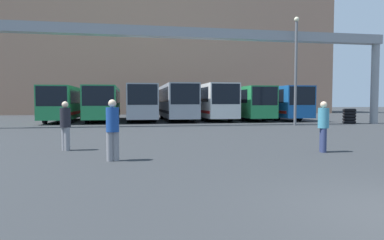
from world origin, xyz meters
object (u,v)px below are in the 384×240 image
object	(u,v)px
bus_slot_0	(65,102)
bus_slot_1	(104,102)
bus_slot_2	(140,101)
bus_slot_3	(176,100)
lamp_post	(296,67)
pedestrian_near_left	(65,125)
bus_slot_4	(210,100)
pedestrian_mid_left	(323,125)
pedestrian_mid_right	(113,128)
bus_slot_6	(273,101)
bus_slot_5	(241,101)
tire_stack	(349,116)

from	to	relation	value
bus_slot_0	bus_slot_1	size ratio (longest dim) A/B	0.93
bus_slot_2	bus_slot_3	distance (m)	3.38
bus_slot_0	lamp_post	size ratio (longest dim) A/B	1.36
lamp_post	pedestrian_near_left	bearing A→B (deg)	-143.35
bus_slot_0	bus_slot_4	xyz separation A→B (m)	(13.40, 0.18, 0.17)
bus_slot_2	pedestrian_mid_left	size ratio (longest dim) A/B	6.57
bus_slot_3	pedestrian_mid_right	bearing A→B (deg)	-102.44
bus_slot_1	bus_slot_6	xyz separation A→B (m)	(16.75, 0.19, 0.05)
bus_slot_2	pedestrian_near_left	xyz separation A→B (m)	(-3.25, -19.78, -0.92)
bus_slot_5	tire_stack	xyz separation A→B (m)	(6.49, -7.95, -1.19)
bus_slot_3	bus_slot_4	xyz separation A→B (m)	(3.35, 0.23, 0.01)
pedestrian_mid_left	lamp_post	distance (m)	14.15
bus_slot_6	lamp_post	bearing A→B (deg)	-104.22
pedestrian_mid_right	tire_stack	distance (m)	23.23
pedestrian_near_left	lamp_post	world-z (taller)	lamp_post
bus_slot_5	bus_slot_6	size ratio (longest dim) A/B	1.02
pedestrian_mid_left	bus_slot_5	bearing A→B (deg)	4.81
bus_slot_2	lamp_post	distance (m)	14.55
bus_slot_0	pedestrian_mid_left	distance (m)	24.70
bus_slot_0	bus_slot_3	bearing A→B (deg)	-0.28
pedestrian_near_left	pedestrian_mid_left	bearing A→B (deg)	-146.98
bus_slot_3	pedestrian_near_left	bearing A→B (deg)	-108.85
pedestrian_mid_left	lamp_post	bearing A→B (deg)	-7.02
lamp_post	pedestrian_mid_left	bearing A→B (deg)	-113.12
bus_slot_3	pedestrian_mid_right	distance (m)	22.40
pedestrian_mid_right	bus_slot_1	bearing A→B (deg)	-95.66
bus_slot_4	bus_slot_3	bearing A→B (deg)	-176.07
bus_slot_5	tire_stack	bearing A→B (deg)	-50.78
pedestrian_mid_right	tire_stack	bearing A→B (deg)	-151.30
bus_slot_1	bus_slot_3	bearing A→B (deg)	-3.99
bus_slot_4	pedestrian_mid_left	size ratio (longest dim) A/B	6.31
bus_slot_1	bus_slot_4	distance (m)	10.05
bus_slot_1	bus_slot_5	xyz separation A→B (m)	(13.40, 0.30, 0.02)
bus_slot_1	tire_stack	bearing A→B (deg)	-21.04
bus_slot_6	bus_slot_4	bearing A→B (deg)	-176.39
bus_slot_0	lamp_post	distance (m)	19.94
bus_slot_4	pedestrian_mid_left	bearing A→B (deg)	-92.83
bus_slot_6	pedestrian_mid_right	world-z (taller)	bus_slot_6
bus_slot_2	tire_stack	distance (m)	18.26
bus_slot_5	pedestrian_mid_right	world-z (taller)	bus_slot_5
pedestrian_mid_right	bus_slot_2	bearing A→B (deg)	-104.24
bus_slot_0	pedestrian_near_left	bearing A→B (deg)	-79.88
bus_slot_1	pedestrian_mid_left	bearing A→B (deg)	-67.60
bus_slot_5	pedestrian_mid_left	world-z (taller)	bus_slot_5
pedestrian_mid_left	bus_slot_1	bearing A→B (deg)	38.50
bus_slot_3	tire_stack	distance (m)	15.07
bus_slot_3	lamp_post	distance (m)	11.85
bus_slot_3	pedestrian_near_left	distance (m)	20.44
pedestrian_near_left	pedestrian_mid_left	size ratio (longest dim) A/B	1.00
bus_slot_2	bus_slot_3	bearing A→B (deg)	-7.75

